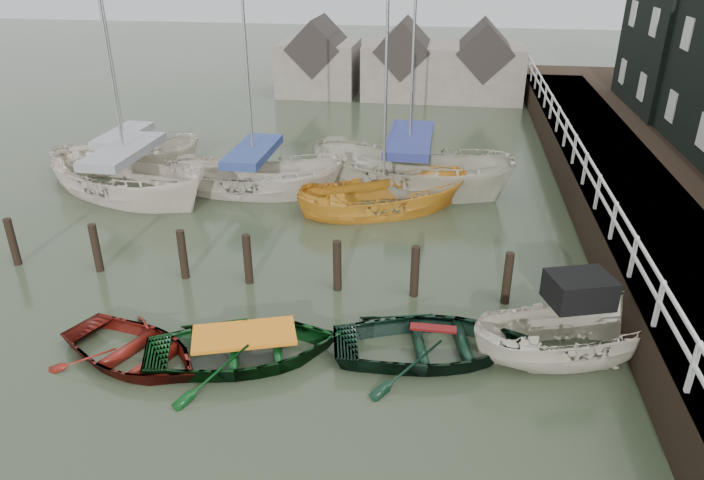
% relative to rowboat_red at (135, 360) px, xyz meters
% --- Properties ---
extents(ground, '(120.00, 120.00, 0.00)m').
position_rel_rowboat_red_xyz_m(ground, '(2.64, 0.72, 0.00)').
color(ground, '#2B3622').
rests_on(ground, ground).
extents(pier, '(3.04, 32.00, 2.70)m').
position_rel_rowboat_red_xyz_m(pier, '(12.12, 10.72, 0.71)').
color(pier, black).
rests_on(pier, ground).
extents(mooring_pilings, '(13.72, 0.22, 1.80)m').
position_rel_rowboat_red_xyz_m(mooring_pilings, '(1.53, 3.72, 0.50)').
color(mooring_pilings, black).
rests_on(mooring_pilings, ground).
extents(far_sheds, '(14.00, 4.08, 4.39)m').
position_rel_rowboat_red_xyz_m(far_sheds, '(3.48, 26.72, 1.86)').
color(far_sheds, '#665B51').
rests_on(far_sheds, ground).
extents(rowboat_red, '(4.36, 3.81, 0.75)m').
position_rel_rowboat_red_xyz_m(rowboat_red, '(0.00, 0.00, 0.00)').
color(rowboat_red, '#5C130D').
rests_on(rowboat_red, ground).
extents(rowboat_green, '(4.99, 4.24, 0.88)m').
position_rel_rowboat_red_xyz_m(rowboat_green, '(2.40, 0.42, 0.00)').
color(rowboat_green, black).
rests_on(rowboat_green, ground).
extents(rowboat_dkgreen, '(4.86, 3.90, 0.89)m').
position_rel_rowboat_red_xyz_m(rowboat_dkgreen, '(6.41, 1.21, 0.00)').
color(rowboat_dkgreen, black).
rests_on(rowboat_dkgreen, ground).
extents(motorboat, '(4.94, 3.10, 2.76)m').
position_rel_rowboat_red_xyz_m(motorboat, '(9.44, 1.69, 0.09)').
color(motorboat, beige).
rests_on(motorboat, ground).
extents(sailboat_a, '(7.68, 5.25, 11.78)m').
position_rel_rowboat_red_xyz_m(sailboat_a, '(-4.72, 9.25, 0.06)').
color(sailboat_a, beige).
rests_on(sailboat_a, ground).
extents(sailboat_b, '(6.50, 2.45, 11.67)m').
position_rel_rowboat_red_xyz_m(sailboat_b, '(-0.39, 10.36, 0.06)').
color(sailboat_b, beige).
rests_on(sailboat_b, ground).
extents(sailboat_c, '(6.32, 4.34, 9.52)m').
position_rel_rowboat_red_xyz_m(sailboat_c, '(4.43, 9.27, 0.01)').
color(sailboat_c, orange).
rests_on(sailboat_c, ground).
extents(sailboat_d, '(8.40, 5.25, 12.71)m').
position_rel_rowboat_red_xyz_m(sailboat_d, '(5.09, 11.71, 0.06)').
color(sailboat_d, '#BAB69F').
rests_on(sailboat_d, ground).
extents(sailboat_e, '(6.20, 3.97, 10.55)m').
position_rel_rowboat_red_xyz_m(sailboat_e, '(-6.22, 12.04, 0.07)').
color(sailboat_e, beige).
rests_on(sailboat_e, ground).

